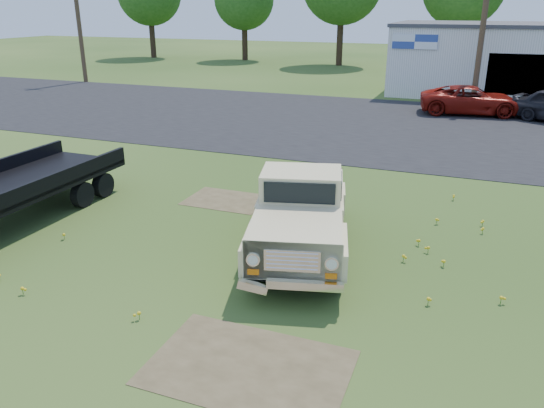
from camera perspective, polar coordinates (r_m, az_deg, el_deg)
The scene contains 10 objects.
ground at distance 11.21m, azimuth -3.47°, elevation -6.63°, with size 140.00×140.00×0.00m, color #264215.
asphalt_lot at distance 24.94m, azimuth 11.05°, elevation 8.36°, with size 90.00×14.00×0.02m, color black.
dirt_patch_a at distance 8.37m, azimuth -2.55°, elevation -17.15°, with size 3.00×2.00×0.01m, color #4C4228.
dirt_patch_b at distance 14.90m, azimuth -4.92°, elevation 0.41°, with size 2.20×1.60×0.01m, color #4C4228.
commercial_building at distance 36.20m, azimuth 24.64°, elevation 14.01°, with size 14.20×8.20×4.15m.
utility_pole_west at distance 40.63m, azimuth -20.17°, elevation 18.69°, with size 1.60×0.30×9.00m.
utility_pole_mid at distance 31.05m, azimuth 21.87°, elevation 18.25°, with size 1.60×0.30×9.00m.
vintage_pickup_truck at distance 11.50m, azimuth 3.11°, elevation -0.80°, with size 2.00×5.15×1.87m, color beige, non-canonical shape.
flatbed_trailer at distance 14.66m, azimuth -26.91°, elevation 1.89°, with size 2.39×7.17×1.96m, color black, non-canonical shape.
red_pickup at distance 28.62m, azimuth 20.69°, elevation 10.38°, with size 2.29×4.96×1.38m, color maroon.
Camera 1 is at (4.22, -9.04, 5.12)m, focal length 35.00 mm.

